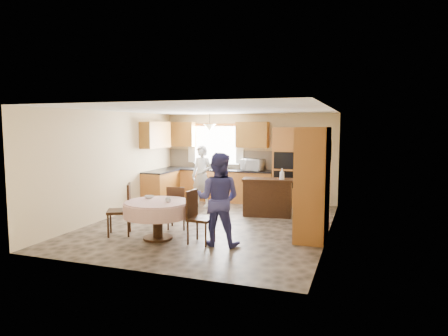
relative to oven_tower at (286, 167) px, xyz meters
name	(u,v)px	position (x,y,z in m)	size (l,w,h in m)	color
floor	(211,224)	(-1.15, -2.69, -1.06)	(5.00, 6.00, 0.01)	#6D5B4C
ceiling	(211,110)	(-1.15, -2.69, 1.44)	(5.00, 6.00, 0.01)	white
wall_back	(249,158)	(-1.15, 0.31, 0.19)	(5.00, 0.02, 2.50)	#D8BE8A
wall_front	(136,188)	(-1.15, -5.69, 0.19)	(5.00, 0.02, 2.50)	#D8BE8A
wall_left	(113,164)	(-3.65, -2.69, 0.19)	(0.02, 6.00, 2.50)	#D8BE8A
wall_right	(330,172)	(1.35, -2.69, 0.19)	(0.02, 6.00, 2.50)	#D8BE8A
window	(216,145)	(-2.15, 0.29, 0.54)	(1.40, 0.03, 1.10)	white
curtain_left	(192,143)	(-2.90, 0.24, 0.59)	(0.22, 0.02, 1.15)	white
curtain_right	(240,144)	(-1.40, 0.24, 0.59)	(0.22, 0.02, 1.15)	white
base_cab_back	(217,186)	(-2.00, 0.01, -0.62)	(3.30, 0.60, 0.88)	#B96D31
counter_back	(217,170)	(-2.00, 0.01, -0.16)	(3.30, 0.64, 0.04)	black
base_cab_left	(161,188)	(-3.35, -0.89, -0.62)	(0.60, 1.20, 0.88)	#B96D31
counter_left	(161,171)	(-3.35, -0.89, -0.16)	(0.64, 1.20, 0.04)	black
backsplash	(221,159)	(-2.00, 0.30, 0.12)	(3.30, 0.02, 0.55)	tan
wall_cab_left	(181,134)	(-3.20, 0.15, 0.85)	(0.85, 0.33, 0.72)	#AF722B
wall_cab_right	(252,135)	(-1.00, 0.15, 0.85)	(0.90, 0.33, 0.72)	#AF722B
wall_cab_side	(156,135)	(-3.48, -0.89, 0.85)	(0.33, 1.20, 0.72)	#AF722B
oven_tower	(286,167)	(0.00, 0.00, 0.00)	(0.66, 0.62, 2.12)	#B96D31
oven_upper	(284,161)	(0.00, -0.31, 0.19)	(0.56, 0.01, 0.45)	black
oven_lower	(284,179)	(0.00, -0.31, -0.31)	(0.56, 0.01, 0.45)	black
pendant	(210,127)	(-2.15, -0.19, 1.06)	(0.36, 0.36, 0.18)	beige
sideboard	(268,199)	(-0.17, -1.46, -0.64)	(1.19, 0.49, 0.85)	#3D2410
space_heater	(308,212)	(0.85, -1.97, -0.78)	(0.41, 0.29, 0.57)	black
cupboard	(313,183)	(1.07, -3.05, 0.01)	(0.56, 1.12, 2.13)	#B96D31
dining_table	(157,210)	(-1.70, -4.07, -0.49)	(1.28, 1.28, 0.73)	#3D2410
chair_left	(123,207)	(-2.49, -4.04, -0.50)	(0.60, 0.60, 1.02)	#3D2410
chair_back	(177,206)	(-1.67, -3.30, -0.56)	(0.47, 0.47, 0.91)	#3D2410
chair_right	(197,214)	(-0.89, -4.06, -0.52)	(0.46, 0.46, 0.98)	#3D2410
framed_picture	(329,151)	(1.32, -2.49, 0.59)	(0.06, 0.51, 0.42)	gold
microwave	(253,165)	(-0.93, -0.04, 0.02)	(0.58, 0.40, 0.32)	silver
person_sink	(202,176)	(-2.10, -0.90, -0.24)	(0.60, 0.39, 1.64)	silver
person_dining	(218,199)	(-0.48, -4.05, -0.22)	(0.82, 0.64, 1.68)	#3E3E88
bowl_sideboard	(254,179)	(-0.50, -1.46, -0.18)	(0.22, 0.22, 0.05)	#B2B2B2
bottle_sideboard	(282,175)	(0.17, -1.46, -0.05)	(0.12, 0.12, 0.32)	silver
cup_table	(168,200)	(-1.46, -4.10, -0.29)	(0.11, 0.11, 0.09)	#B2B2B2
bowl_table	(149,197)	(-2.00, -3.85, -0.30)	(0.18, 0.18, 0.06)	#B2B2B2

